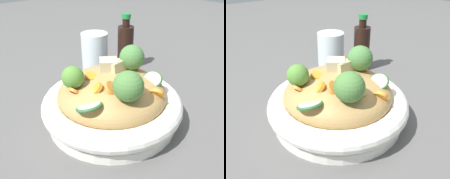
% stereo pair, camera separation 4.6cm
% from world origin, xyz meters
% --- Properties ---
extents(ground_plane, '(3.00, 3.00, 0.00)m').
position_xyz_m(ground_plane, '(0.00, 0.00, 0.00)').
color(ground_plane, '#535151').
extents(serving_bowl, '(0.28, 0.28, 0.06)m').
position_xyz_m(serving_bowl, '(0.00, 0.00, 0.03)').
color(serving_bowl, white).
rests_on(serving_bowl, ground_plane).
extents(noodle_heap, '(0.21, 0.21, 0.08)m').
position_xyz_m(noodle_heap, '(0.00, -0.00, 0.06)').
color(noodle_heap, '#AC844C').
rests_on(noodle_heap, serving_bowl).
extents(broccoli_florets, '(0.15, 0.18, 0.07)m').
position_xyz_m(broccoli_florets, '(0.02, -0.00, 0.11)').
color(broccoli_florets, '#94AD71').
rests_on(broccoli_florets, serving_bowl).
extents(carrot_coins, '(0.14, 0.17, 0.04)m').
position_xyz_m(carrot_coins, '(0.02, -0.00, 0.09)').
color(carrot_coins, orange).
rests_on(carrot_coins, serving_bowl).
extents(zucchini_slices, '(0.12, 0.19, 0.04)m').
position_xyz_m(zucchini_slices, '(0.02, -0.00, 0.09)').
color(zucchini_slices, beige).
rests_on(zucchini_slices, serving_bowl).
extents(chicken_chunks, '(0.05, 0.08, 0.04)m').
position_xyz_m(chicken_chunks, '(-0.02, 0.02, 0.11)').
color(chicken_chunks, '#C6B795').
rests_on(chicken_chunks, serving_bowl).
extents(soy_sauce_bottle, '(0.05, 0.05, 0.16)m').
position_xyz_m(soy_sauce_bottle, '(-0.16, 0.20, 0.07)').
color(soy_sauce_bottle, black).
rests_on(soy_sauce_bottle, ground_plane).
extents(drinking_glass, '(0.08, 0.08, 0.11)m').
position_xyz_m(drinking_glass, '(-0.22, 0.14, 0.05)').
color(drinking_glass, silver).
rests_on(drinking_glass, ground_plane).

